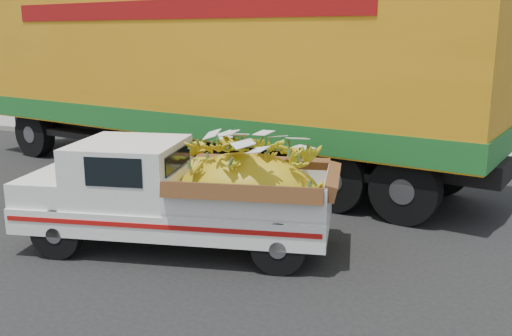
% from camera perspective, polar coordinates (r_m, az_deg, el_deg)
% --- Properties ---
extents(ground, '(100.00, 100.00, 0.00)m').
position_cam_1_polar(ground, '(8.51, -14.75, -7.22)').
color(ground, black).
rests_on(ground, ground).
extents(curb, '(60.00, 0.25, 0.15)m').
position_cam_1_polar(curb, '(14.27, 1.96, 1.83)').
color(curb, gray).
rests_on(curb, ground).
extents(sidewalk, '(60.00, 4.00, 0.14)m').
position_cam_1_polar(sidewalk, '(16.22, 4.61, 3.17)').
color(sidewalk, gray).
rests_on(sidewalk, ground).
extents(building_left, '(18.00, 6.00, 5.00)m').
position_cam_1_polar(building_left, '(24.75, -9.02, 12.21)').
color(building_left, gray).
rests_on(building_left, ground).
extents(pickup_truck, '(4.45, 2.44, 1.48)m').
position_cam_1_polar(pickup_truck, '(7.81, -5.72, -2.54)').
color(pickup_truck, black).
rests_on(pickup_truck, ground).
extents(semi_trailer, '(12.08, 4.64, 3.80)m').
position_cam_1_polar(semi_trailer, '(12.02, -4.98, 9.47)').
color(semi_trailer, black).
rests_on(semi_trailer, ground).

